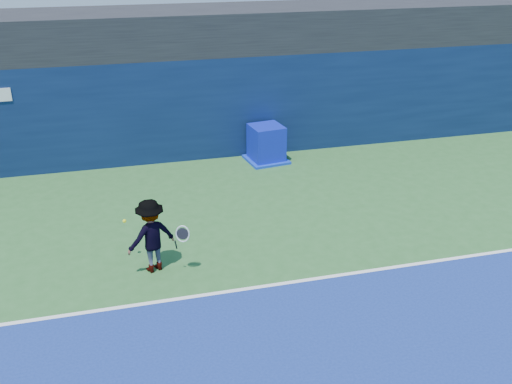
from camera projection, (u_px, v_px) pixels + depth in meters
The scene contains 6 objects.
baseline at pixel (249, 288), 10.98m from camera, with size 24.00×0.10×0.01m, color white.
stadium_band at pixel (180, 30), 16.97m from camera, with size 36.00×3.00×1.20m, color black.
back_wall_assembly at pixel (188, 108), 16.96m from camera, with size 36.00×1.03×3.00m.
equipment_cart at pixel (266, 145), 16.93m from camera, with size 1.29×1.29×1.09m.
tennis_player at pixel (151, 236), 11.30m from camera, with size 1.30×0.90×1.55m.
tennis_ball at pixel (124, 221), 11.55m from camera, with size 0.08×0.08×0.08m.
Camera 1 is at (-2.16, -5.95, 6.27)m, focal length 40.00 mm.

